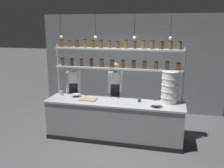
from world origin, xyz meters
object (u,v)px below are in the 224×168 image
at_px(chef_left, 74,90).
at_px(prep_bowl_near_left, 76,95).
at_px(spice_shelf_unit, 117,59).
at_px(chef_center, 115,91).
at_px(container_stack, 170,87).
at_px(serving_cup_by_board, 62,93).
at_px(cutting_board, 88,99).
at_px(serving_cup_front, 139,100).
at_px(prep_bowl_center_front, 156,105).

distance_m(chef_left, prep_bowl_near_left, 0.46).
height_order(spice_shelf_unit, chef_center, spice_shelf_unit).
distance_m(container_stack, serving_cup_by_board, 2.62).
bearing_deg(container_stack, chef_left, 171.24).
height_order(cutting_board, serving_cup_front, serving_cup_front).
bearing_deg(prep_bowl_center_front, cutting_board, 175.30).
distance_m(spice_shelf_unit, prep_bowl_center_front, 1.39).
relative_size(spice_shelf_unit, prep_bowl_center_front, 11.15).
xyz_separation_m(chef_center, prep_bowl_near_left, (-0.87, -0.48, -0.04)).
height_order(chef_center, cutting_board, chef_center).
bearing_deg(spice_shelf_unit, cutting_board, -150.20).
distance_m(spice_shelf_unit, prep_bowl_near_left, 1.35).
bearing_deg(prep_bowl_near_left, chef_left, 117.64).
distance_m(cutting_board, prep_bowl_center_front, 1.58).
bearing_deg(spice_shelf_unit, prep_bowl_near_left, -169.94).
bearing_deg(cutting_board, spice_shelf_unit, 29.80).
bearing_deg(chef_left, serving_cup_by_board, -131.29).
height_order(spice_shelf_unit, prep_bowl_near_left, spice_shelf_unit).
distance_m(container_stack, prep_bowl_near_left, 2.23).
relative_size(chef_center, prep_bowl_center_front, 6.25).
bearing_deg(serving_cup_front, prep_bowl_near_left, 177.73).
bearing_deg(chef_center, prep_bowl_center_front, -46.62).
bearing_deg(chef_center, spice_shelf_unit, -78.49).
distance_m(prep_bowl_near_left, serving_cup_by_board, 0.40).
bearing_deg(chef_left, prep_bowl_center_front, -33.06).
relative_size(container_stack, prep_bowl_center_front, 2.61).
distance_m(prep_bowl_near_left, serving_cup_front, 1.55).
bearing_deg(prep_bowl_center_front, container_stack, 52.07).
bearing_deg(cutting_board, serving_cup_by_board, 163.29).
height_order(container_stack, prep_bowl_center_front, container_stack).
xyz_separation_m(cutting_board, prep_bowl_near_left, (-0.37, 0.18, 0.02)).
bearing_deg(prep_bowl_near_left, prep_bowl_center_front, -9.10).
xyz_separation_m(container_stack, serving_cup_front, (-0.66, -0.10, -0.32)).
bearing_deg(cutting_board, chef_center, 52.82).
bearing_deg(chef_center, cutting_board, -137.27).
bearing_deg(container_stack, prep_bowl_near_left, -179.07).
height_order(spice_shelf_unit, prep_bowl_center_front, spice_shelf_unit).
bearing_deg(chef_left, spice_shelf_unit, -25.54).
bearing_deg(serving_cup_by_board, prep_bowl_center_front, -8.73).
xyz_separation_m(cutting_board, serving_cup_by_board, (-0.76, 0.23, 0.04)).
height_order(chef_center, prep_bowl_center_front, chef_center).
xyz_separation_m(chef_center, prep_bowl_center_front, (1.07, -0.79, -0.04)).
bearing_deg(serving_cup_by_board, chef_center, 18.88).
distance_m(serving_cup_front, serving_cup_by_board, 1.95).
xyz_separation_m(chef_left, chef_center, (1.09, 0.07, 0.02)).
distance_m(chef_center, container_stack, 1.44).
xyz_separation_m(chef_left, serving_cup_front, (1.77, -0.47, -0.01)).
xyz_separation_m(chef_left, prep_bowl_center_front, (2.15, -0.72, -0.02)).
xyz_separation_m(spice_shelf_unit, serving_cup_by_board, (-1.39, -0.13, -0.88)).
xyz_separation_m(prep_bowl_center_front, serving_cup_by_board, (-2.34, 0.36, 0.02)).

